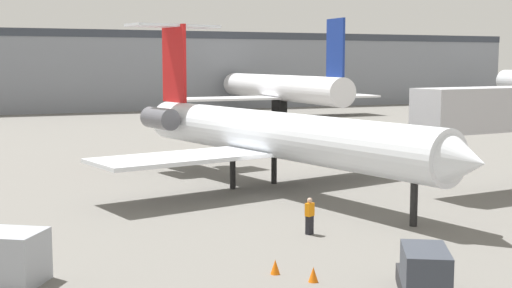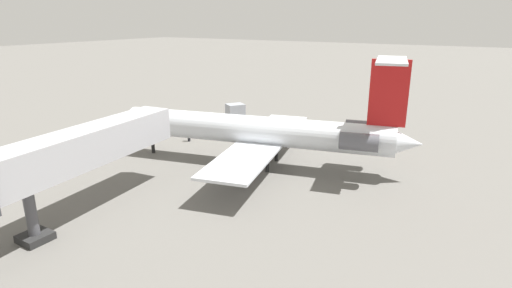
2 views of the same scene
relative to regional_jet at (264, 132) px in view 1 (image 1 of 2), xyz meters
name	(u,v)px [view 1 (image 1 of 2)]	position (x,y,z in m)	size (l,w,h in m)	color
ground_plane	(255,197)	(-1.36, -1.88, -3.60)	(400.00, 400.00, 0.10)	#66635E
regional_jet	(264,132)	(0.00, 0.00, 0.00)	(22.12, 30.20, 10.53)	silver
ground_crew_marshaller	(310,216)	(-2.58, -11.29, -2.69)	(0.47, 0.40, 1.69)	black
baggage_tug_lead	(424,278)	(-3.27, -20.77, -2.71)	(3.19, 4.17, 1.90)	#262628
cargo_container_uld	(7,258)	(-15.61, -13.53, -2.60)	(3.10, 2.96, 1.89)	#999EA8
traffic_cone_near	(275,267)	(-6.45, -16.11, -3.27)	(0.36, 0.36, 0.55)	orange
traffic_cone_mid	(313,274)	(-5.57, -17.46, -3.27)	(0.36, 0.36, 0.55)	orange
terminal_building	(67,70)	(-1.36, 80.33, 2.90)	(163.94, 20.52, 12.87)	gray
parked_airliner_centre	(280,88)	(24.23, 50.82, 0.56)	(30.24, 35.97, 13.01)	white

